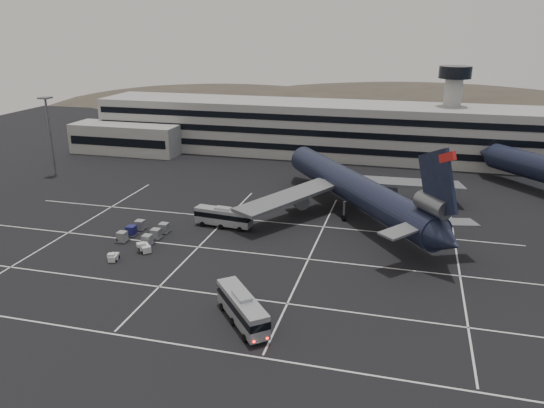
{
  "coord_description": "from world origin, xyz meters",
  "views": [
    {
      "loc": [
        25.5,
        -68.62,
        34.16
      ],
      "look_at": [
        3.71,
        13.61,
        5.0
      ],
      "focal_mm": 35.0,
      "sensor_mm": 36.0,
      "label": 1
    }
  ],
  "objects_px": {
    "bus_near": "(242,307)",
    "tug_a": "(113,257)",
    "trijet_main": "(357,189)",
    "bus_far": "(223,216)",
    "uld_cluster": "(144,232)"
  },
  "relations": [
    {
      "from": "bus_near",
      "to": "tug_a",
      "type": "bearing_deg",
      "value": 114.59
    },
    {
      "from": "trijet_main",
      "to": "bus_near",
      "type": "xyz_separation_m",
      "value": [
        -8.91,
        -40.9,
        -3.12
      ]
    },
    {
      "from": "trijet_main",
      "to": "bus_near",
      "type": "height_order",
      "value": "trijet_main"
    },
    {
      "from": "trijet_main",
      "to": "bus_far",
      "type": "bearing_deg",
      "value": 172.66
    },
    {
      "from": "bus_far",
      "to": "tug_a",
      "type": "relative_size",
      "value": 4.75
    },
    {
      "from": "bus_far",
      "to": "bus_near",
      "type": "bearing_deg",
      "value": -150.13
    },
    {
      "from": "tug_a",
      "to": "trijet_main",
      "type": "bearing_deg",
      "value": 29.86
    },
    {
      "from": "trijet_main",
      "to": "uld_cluster",
      "type": "bearing_deg",
      "value": 175.06
    },
    {
      "from": "bus_near",
      "to": "bus_far",
      "type": "xyz_separation_m",
      "value": [
        -12.92,
        29.3,
        -0.13
      ]
    },
    {
      "from": "trijet_main",
      "to": "uld_cluster",
      "type": "distance_m",
      "value": 38.78
    },
    {
      "from": "bus_near",
      "to": "uld_cluster",
      "type": "relative_size",
      "value": 1.28
    },
    {
      "from": "tug_a",
      "to": "bus_far",
      "type": "bearing_deg",
      "value": 45.63
    },
    {
      "from": "trijet_main",
      "to": "tug_a",
      "type": "relative_size",
      "value": 22.53
    },
    {
      "from": "trijet_main",
      "to": "bus_near",
      "type": "relative_size",
      "value": 4.94
    },
    {
      "from": "trijet_main",
      "to": "uld_cluster",
      "type": "relative_size",
      "value": 6.31
    }
  ]
}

